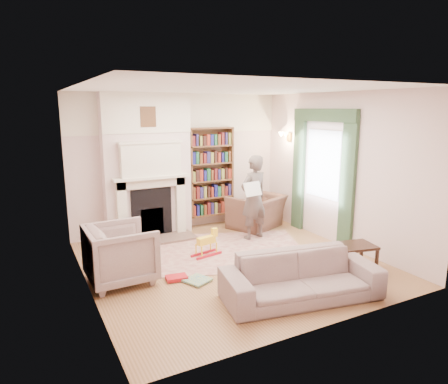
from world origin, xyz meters
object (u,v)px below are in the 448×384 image
sofa (301,277)px  man_reading (254,198)px  coffee_table (351,259)px  armchair_reading (257,212)px  bookcase (211,172)px  paraffin_heater (128,233)px  armchair_left (121,254)px  rocking_horse (206,243)px

sofa → man_reading: bearing=83.2°
sofa → man_reading: 2.62m
coffee_table → sofa: bearing=-153.3°
armchair_reading → sofa: armchair_reading is taller
armchair_reading → man_reading: (-0.45, -0.60, 0.48)m
bookcase → armchair_reading: bearing=-38.2°
bookcase → sofa: (-0.42, -3.67, -0.87)m
man_reading → armchair_reading: bearing=-136.9°
paraffin_heater → sofa: bearing=-62.9°
paraffin_heater → man_reading: bearing=-14.3°
armchair_left → paraffin_heater: size_ratio=1.72×
coffee_table → armchair_left: bearing=169.3°
man_reading → paraffin_heater: 2.45m
rocking_horse → coffee_table: bearing=-56.8°
man_reading → rocking_horse: size_ratio=3.11×
sofa → paraffin_heater: 3.41m
paraffin_heater → rocking_horse: paraffin_heater is taller
sofa → paraffin_heater: sofa is taller
rocking_horse → armchair_left: bearing=-179.2°
armchair_reading → paraffin_heater: size_ratio=1.94×
bookcase → man_reading: bookcase is taller
sofa → coffee_table: sofa is taller
armchair_reading → sofa: bearing=44.9°
paraffin_heater → rocking_horse: size_ratio=1.04×
bookcase → rocking_horse: size_ratio=3.50×
armchair_left → paraffin_heater: bearing=-20.0°
bookcase → armchair_left: 3.24m
armchair_left → bookcase: bearing=-52.3°
sofa → bookcase: bearing=93.8°
coffee_table → paraffin_heater: size_ratio=1.27×
bookcase → coffee_table: size_ratio=2.64×
sofa → rocking_horse: bearing=113.4°
bookcase → armchair_left: bearing=-140.3°
coffee_table → paraffin_heater: paraffin_heater is taller
rocking_horse → armchair_reading: bearing=19.9°
bookcase → sofa: size_ratio=0.88×
sofa → armchair_reading: bearing=78.8°
armchair_reading → armchair_left: (-3.21, -1.40, 0.08)m
sofa → man_reading: man_reading is taller
man_reading → paraffin_heater: (-2.31, 0.59, -0.55)m
armchair_reading → rocking_horse: (-1.67, -1.05, -0.11)m
armchair_reading → armchair_left: bearing=0.0°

